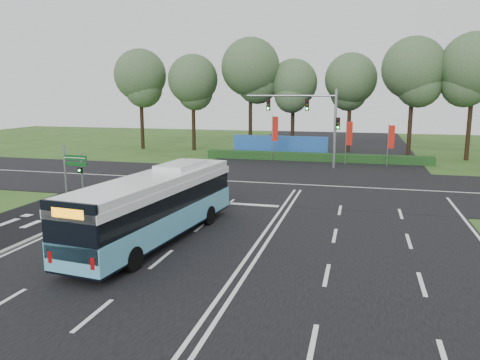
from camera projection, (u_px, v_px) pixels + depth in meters
The scene contains 15 objects.
ground at pixel (266, 231), 22.83m from camera, with size 120.00×120.00×0.00m, color #2C511B.
road_main at pixel (266, 231), 22.82m from camera, with size 20.00×120.00×0.04m, color black.
road_cross at pixel (299, 185), 34.24m from camera, with size 120.00×14.00×0.05m, color black.
bike_path at pixel (6, 229), 23.07m from camera, with size 5.00×18.00×0.06m, color black.
kerb_strip at pixel (48, 232), 22.47m from camera, with size 0.25×18.00×0.12m, color gray.
city_bus at pixel (157, 206), 21.07m from camera, with size 3.61×11.58×3.27m.
pedestrian_signal at pixel (82, 177), 28.09m from camera, with size 0.26×0.40×3.08m.
street_sign at pixel (70, 171), 25.72m from camera, with size 1.50×0.20×3.85m.
banner_flag_left at pixel (274, 131), 45.86m from camera, with size 0.64×0.23×4.47m.
banner_flag_mid at pixel (349, 136), 43.45m from camera, with size 0.58×0.25×4.13m.
banner_flag_right at pixel (391, 139), 42.01m from camera, with size 0.57×0.08×3.88m.
traffic_light_gantry at pixel (315, 116), 41.42m from camera, with size 8.41×0.28×7.00m.
hedge at pixel (316, 157), 46.06m from camera, with size 22.00×1.20×0.80m, color #143715.
blue_hoarding at pixel (280, 146), 49.30m from camera, with size 10.00×0.30×2.20m, color #1E54A7.
eucalyptus_row at pixel (339, 75), 49.92m from camera, with size 53.32×9.89×12.83m.
Camera 1 is at (4.31, -21.59, 6.67)m, focal length 35.00 mm.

